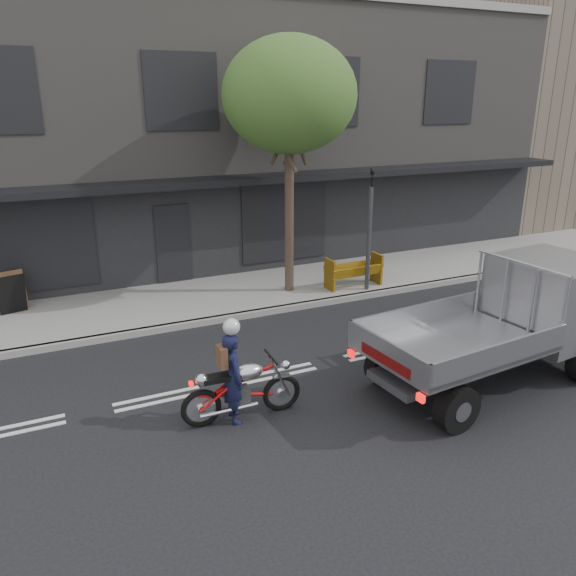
# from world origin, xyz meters

# --- Properties ---
(ground) EXTENTS (80.00, 80.00, 0.00)m
(ground) POSITION_xyz_m (0.00, 0.00, 0.00)
(ground) COLOR black
(ground) RESTS_ON ground
(sidewalk) EXTENTS (32.00, 3.20, 0.15)m
(sidewalk) POSITION_xyz_m (0.00, 4.70, 0.07)
(sidewalk) COLOR gray
(sidewalk) RESTS_ON ground
(kerb) EXTENTS (32.00, 0.20, 0.15)m
(kerb) POSITION_xyz_m (0.00, 3.10, 0.07)
(kerb) COLOR gray
(kerb) RESTS_ON ground
(building_main) EXTENTS (26.00, 10.00, 8.00)m
(building_main) POSITION_xyz_m (0.00, 11.30, 4.00)
(building_main) COLOR slate
(building_main) RESTS_ON ground
(building_neighbour) EXTENTS (14.00, 10.00, 10.00)m
(building_neighbour) POSITION_xyz_m (20.00, 11.30, 5.00)
(building_neighbour) COLOR brown
(building_neighbour) RESTS_ON ground
(street_tree) EXTENTS (3.40, 3.40, 6.74)m
(street_tree) POSITION_xyz_m (2.20, 4.20, 5.28)
(street_tree) COLOR #382B21
(street_tree) RESTS_ON ground
(traffic_light_pole) EXTENTS (0.12, 0.12, 3.50)m
(traffic_light_pole) POSITION_xyz_m (4.20, 3.35, 1.65)
(traffic_light_pole) COLOR #2D2D30
(traffic_light_pole) RESTS_ON ground
(motorcycle) EXTENTS (2.13, 0.62, 1.10)m
(motorcycle) POSITION_xyz_m (-1.20, -1.23, 0.56)
(motorcycle) COLOR black
(motorcycle) RESTS_ON ground
(rider) EXTENTS (0.41, 0.60, 1.60)m
(rider) POSITION_xyz_m (-1.35, -1.23, 0.80)
(rider) COLOR black
(rider) RESTS_ON ground
(flatbed_ute) EXTENTS (5.26, 2.52, 2.36)m
(flatbed_ute) POSITION_xyz_m (4.68, -1.90, 1.35)
(flatbed_ute) COLOR black
(flatbed_ute) RESTS_ON ground
(construction_barrier) EXTENTS (1.66, 0.70, 0.92)m
(construction_barrier) POSITION_xyz_m (4.00, 3.50, 0.61)
(construction_barrier) COLOR #FAA80D
(construction_barrier) RESTS_ON sidewalk
(sandwich_board) EXTENTS (0.72, 0.57, 1.01)m
(sandwich_board) POSITION_xyz_m (-4.77, 5.40, 0.65)
(sandwich_board) COLOR black
(sandwich_board) RESTS_ON sidewalk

